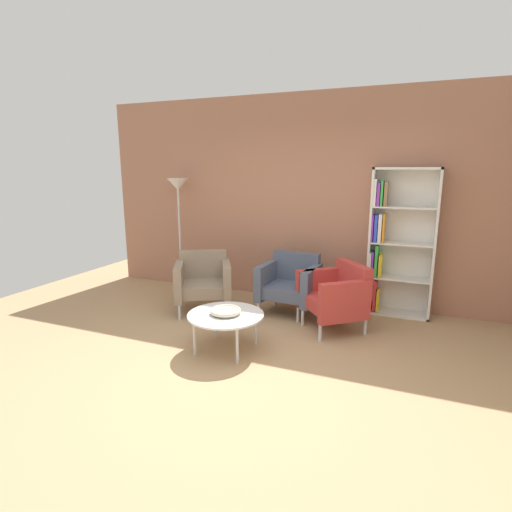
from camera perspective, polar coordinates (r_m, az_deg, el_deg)
ground_plane at (r=3.91m, az=-3.18°, el=-16.38°), size 8.32×8.32×0.00m
brick_back_panel at (r=5.77m, az=7.22°, el=7.98°), size 6.40×0.12×2.90m
bookshelf_tall at (r=5.43m, az=19.17°, el=1.65°), size 0.80×0.30×1.90m
coffee_table_low at (r=4.23m, az=-4.34°, el=-8.62°), size 0.80×0.80×0.40m
decorative_bowl at (r=4.20m, az=-4.36°, el=-7.80°), size 0.32×0.32×0.05m
armchair_by_bookshelf at (r=5.28m, az=4.93°, el=-3.81°), size 0.76×0.70×0.78m
armchair_corner_red at (r=5.42m, az=-7.54°, el=-3.46°), size 0.93×0.90×0.78m
armchair_spare_guest at (r=4.87m, az=11.38°, el=-5.42°), size 0.94×0.95×0.78m
floor_lamp_torchiere at (r=6.23m, az=-11.04°, el=8.16°), size 0.32×0.32×1.74m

